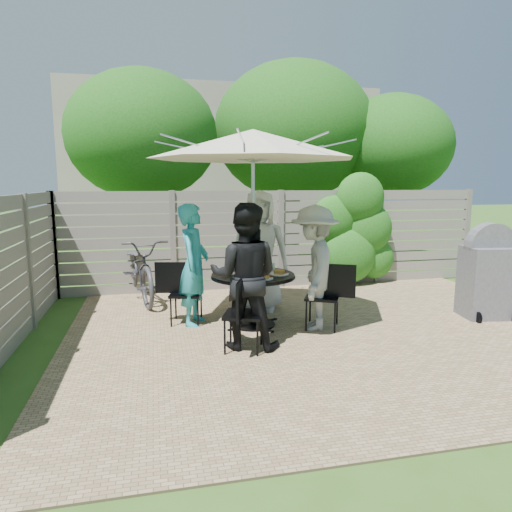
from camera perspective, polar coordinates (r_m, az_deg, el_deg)
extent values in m
plane|color=#35591C|center=(6.06, 10.79, -10.15)|extent=(60.00, 60.00, 0.00)
cube|color=tan|center=(6.49, 9.03, -8.67)|extent=(7.00, 6.00, 0.02)
cube|color=gray|center=(8.62, 3.08, 2.10)|extent=(8.00, 0.10, 1.85)
cube|color=gray|center=(6.07, -28.51, -2.04)|extent=(0.10, 5.00, 1.85)
ellipsoid|color=#1D5914|center=(8.96, 11.99, 2.02)|extent=(1.20, 0.70, 1.80)
cube|color=#A69B8A|center=(17.40, -5.04, 10.86)|extent=(10.00, 6.00, 5.00)
ellipsoid|color=#135012|center=(10.28, -14.03, 14.41)|extent=(3.20, 3.20, 2.72)
ellipsoid|color=#135012|center=(11.30, 4.70, 15.23)|extent=(3.80, 3.80, 3.23)
ellipsoid|color=#135012|center=(11.48, 16.59, 13.04)|extent=(2.80, 2.80, 2.38)
cylinder|color=black|center=(6.26, -0.37, -2.40)|extent=(1.45, 1.45, 0.03)
cylinder|color=black|center=(6.34, -0.36, -5.64)|extent=(0.08, 0.08, 0.73)
cylinder|color=black|center=(6.44, -0.36, -8.61)|extent=(0.61, 0.61, 0.04)
cylinder|color=silver|center=(6.17, -0.37, 2.49)|extent=(0.05, 0.05, 2.54)
cone|color=beige|center=(6.15, -0.38, 13.79)|extent=(3.51, 3.51, 0.39)
cube|color=black|center=(7.25, 0.54, -3.23)|extent=(0.53, 0.53, 0.03)
cube|color=black|center=(7.41, 0.67, -1.15)|extent=(0.16, 0.41, 0.43)
imported|color=silver|center=(7.04, 0.44, 0.59)|extent=(1.06, 0.86, 1.87)
cube|color=black|center=(6.51, -8.73, -4.71)|extent=(0.51, 0.51, 0.03)
cube|color=black|center=(6.49, -10.65, -2.67)|extent=(0.42, 0.12, 0.44)
imported|color=teal|center=(6.39, -7.78, -1.14)|extent=(0.59, 0.72, 1.71)
cube|color=black|center=(5.41, -1.58, -7.33)|extent=(0.56, 0.56, 0.04)
cube|color=black|center=(5.14, -1.96, -5.46)|extent=(0.18, 0.42, 0.45)
imported|color=black|center=(5.42, -1.42, -2.62)|extent=(1.03, 0.91, 1.76)
cube|color=black|center=(6.28, 8.30, -5.10)|extent=(0.59, 0.59, 0.03)
cube|color=black|center=(6.21, 10.37, -3.06)|extent=(0.40, 0.23, 0.45)
imported|color=#9F9F9B|center=(6.19, 7.28, -1.50)|extent=(0.95, 1.24, 1.70)
cylinder|color=white|center=(6.61, 0.01, -1.59)|extent=(0.26, 0.26, 0.01)
cylinder|color=olive|center=(6.60, 0.01, -1.32)|extent=(0.15, 0.15, 0.05)
cylinder|color=white|center=(6.31, -3.62, -2.12)|extent=(0.26, 0.26, 0.01)
cylinder|color=olive|center=(6.30, -3.62, -1.84)|extent=(0.15, 0.15, 0.05)
cylinder|color=white|center=(5.91, -0.79, -2.89)|extent=(0.26, 0.26, 0.01)
cylinder|color=olive|center=(5.90, -0.79, -2.59)|extent=(0.15, 0.15, 0.05)
cylinder|color=white|center=(6.22, 2.93, -2.27)|extent=(0.26, 0.26, 0.01)
cylinder|color=olive|center=(6.22, 2.93, -1.99)|extent=(0.15, 0.15, 0.05)
cylinder|color=white|center=(5.95, 1.01, -2.81)|extent=(0.24, 0.24, 0.01)
cylinder|color=olive|center=(5.94, 1.01, -2.51)|extent=(0.14, 0.14, 0.05)
cylinder|color=silver|center=(6.51, -1.01, -1.19)|extent=(0.07, 0.07, 0.14)
cylinder|color=silver|center=(5.98, 0.33, -2.12)|extent=(0.07, 0.07, 0.14)
cylinder|color=silver|center=(6.32, 2.08, -1.51)|extent=(0.07, 0.07, 0.14)
cylinder|color=#59280C|center=(6.30, -0.85, -1.45)|extent=(0.09, 0.09, 0.16)
cylinder|color=#C6B293|center=(6.45, 0.75, -1.38)|extent=(0.08, 0.08, 0.12)
imported|color=#333338|center=(7.97, -14.34, -1.56)|extent=(1.15, 2.16, 1.08)
cube|color=slate|center=(7.52, 26.95, -2.99)|extent=(0.76, 0.63, 1.06)
cylinder|color=slate|center=(7.44, 27.25, 1.02)|extent=(0.73, 0.31, 0.70)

